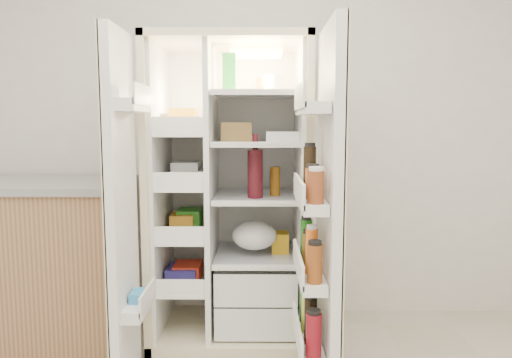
{
  "coord_description": "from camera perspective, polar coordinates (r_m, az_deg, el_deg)",
  "views": [
    {
      "loc": [
        0.08,
        -1.28,
        1.32
      ],
      "look_at": [
        0.06,
        1.25,
        1.02
      ],
      "focal_mm": 34.0,
      "sensor_mm": 36.0,
      "label": 1
    }
  ],
  "objects": [
    {
      "name": "wall_back",
      "position": [
        3.28,
        -0.96,
        7.23
      ],
      "size": [
        4.0,
        0.02,
        2.7
      ],
      "primitive_type": "cube",
      "color": "silver",
      "rests_on": "floor"
    },
    {
      "name": "fridge_door",
      "position": [
        2.31,
        8.1,
        -4.73
      ],
      "size": [
        0.17,
        0.58,
        1.72
      ],
      "color": "white",
      "rests_on": "floor"
    },
    {
      "name": "freezer_door",
      "position": [
        2.47,
        -15.47,
        -3.55
      ],
      "size": [
        0.15,
        0.4,
        1.72
      ],
      "color": "white",
      "rests_on": "floor"
    },
    {
      "name": "refrigerator",
      "position": [
        3.0,
        -2.59,
        -4.41
      ],
      "size": [
        0.92,
        0.7,
        1.8
      ],
      "color": "beige",
      "rests_on": "floor"
    },
    {
      "name": "kitchen_counter",
      "position": [
        3.36,
        -26.13,
        -8.38
      ],
      "size": [
        1.33,
        0.71,
        0.97
      ],
      "color": "#A37D51",
      "rests_on": "floor"
    }
  ]
}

